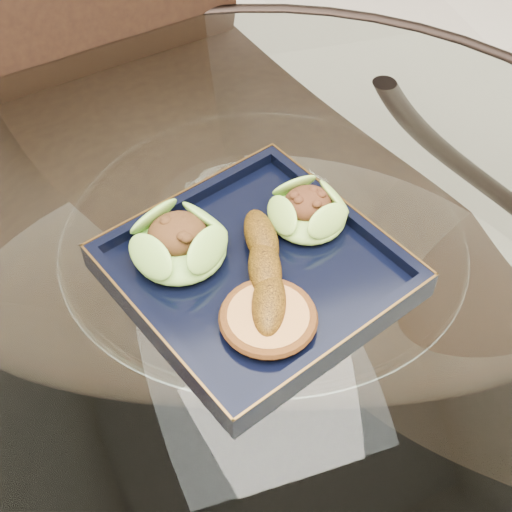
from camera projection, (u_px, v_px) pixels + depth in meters
name	position (u px, v px, depth m)	size (l,w,h in m)	color
dining_table	(262.00, 351.00, 0.91)	(1.13, 1.13, 0.77)	white
dining_chair	(162.00, 175.00, 1.18)	(0.53, 0.53, 1.02)	black
navy_plate	(256.00, 274.00, 0.77)	(0.27, 0.27, 0.02)	black
lettuce_wrap_left	(179.00, 245.00, 0.76)	(0.10, 0.10, 0.04)	#5C972B
lettuce_wrap_right	(308.00, 213.00, 0.80)	(0.09, 0.09, 0.03)	#689C2D
roasted_plantain	(265.00, 269.00, 0.74)	(0.16, 0.03, 0.03)	#6A420B
crumb_patty	(268.00, 319.00, 0.71)	(0.09, 0.09, 0.02)	#BF7D3F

